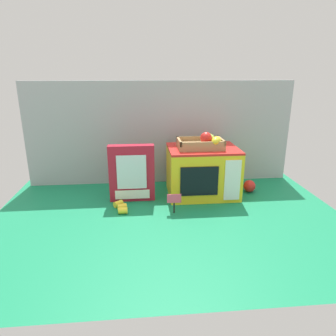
{
  "coord_description": "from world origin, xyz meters",
  "views": [
    {
      "loc": [
        -0.13,
        -1.55,
        0.67
      ],
      "look_at": [
        0.02,
        0.02,
        0.17
      ],
      "focal_mm": 32.5,
      "sensor_mm": 36.0,
      "label": 1
    }
  ],
  "objects_px": {
    "toy_microwave": "(202,171)",
    "food_groups_crate": "(203,143)",
    "cookie_set_box": "(132,173)",
    "price_sign": "(174,200)",
    "loose_toy_banana": "(121,207)",
    "loose_toy_apple": "(249,186)"
  },
  "relations": [
    {
      "from": "loose_toy_banana",
      "to": "cookie_set_box",
      "type": "bearing_deg",
      "value": 65.25
    },
    {
      "from": "cookie_set_box",
      "to": "loose_toy_banana",
      "type": "distance_m",
      "value": 0.19
    },
    {
      "from": "cookie_set_box",
      "to": "loose_toy_banana",
      "type": "bearing_deg",
      "value": -114.75
    },
    {
      "from": "food_groups_crate",
      "to": "cookie_set_box",
      "type": "distance_m",
      "value": 0.42
    },
    {
      "from": "food_groups_crate",
      "to": "loose_toy_banana",
      "type": "relative_size",
      "value": 1.93
    },
    {
      "from": "loose_toy_apple",
      "to": "toy_microwave",
      "type": "bearing_deg",
      "value": -179.29
    },
    {
      "from": "cookie_set_box",
      "to": "loose_toy_apple",
      "type": "distance_m",
      "value": 0.69
    },
    {
      "from": "toy_microwave",
      "to": "food_groups_crate",
      "type": "bearing_deg",
      "value": -104.59
    },
    {
      "from": "cookie_set_box",
      "to": "toy_microwave",
      "type": "bearing_deg",
      "value": 7.5
    },
    {
      "from": "price_sign",
      "to": "loose_toy_apple",
      "type": "relative_size",
      "value": 1.43
    },
    {
      "from": "cookie_set_box",
      "to": "price_sign",
      "type": "height_order",
      "value": "cookie_set_box"
    },
    {
      "from": "toy_microwave",
      "to": "price_sign",
      "type": "distance_m",
      "value": 0.31
    },
    {
      "from": "price_sign",
      "to": "food_groups_crate",
      "type": "bearing_deg",
      "value": 49.81
    },
    {
      "from": "cookie_set_box",
      "to": "loose_toy_apple",
      "type": "xyz_separation_m",
      "value": [
        0.68,
        0.06,
        -0.12
      ]
    },
    {
      "from": "price_sign",
      "to": "loose_toy_apple",
      "type": "xyz_separation_m",
      "value": [
        0.47,
        0.24,
        -0.03
      ]
    },
    {
      "from": "food_groups_crate",
      "to": "loose_toy_banana",
      "type": "distance_m",
      "value": 0.55
    },
    {
      "from": "toy_microwave",
      "to": "loose_toy_banana",
      "type": "relative_size",
      "value": 3.03
    },
    {
      "from": "loose_toy_apple",
      "to": "food_groups_crate",
      "type": "bearing_deg",
      "value": -175.6
    },
    {
      "from": "loose_toy_banana",
      "to": "toy_microwave",
      "type": "bearing_deg",
      "value": 21.22
    },
    {
      "from": "food_groups_crate",
      "to": "price_sign",
      "type": "height_order",
      "value": "food_groups_crate"
    },
    {
      "from": "food_groups_crate",
      "to": "cookie_set_box",
      "type": "bearing_deg",
      "value": -175.12
    },
    {
      "from": "cookie_set_box",
      "to": "food_groups_crate",
      "type": "bearing_deg",
      "value": 4.88
    }
  ]
}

